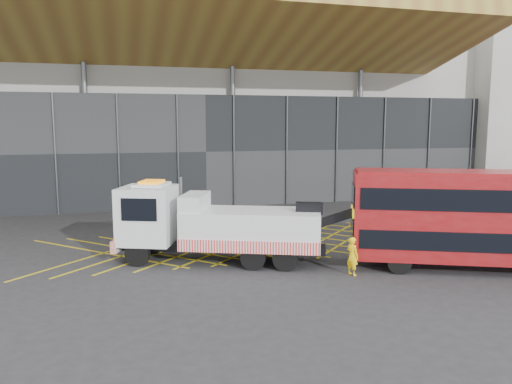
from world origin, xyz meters
name	(u,v)px	position (x,y,z in m)	size (l,w,h in m)	color
ground_plane	(205,246)	(0.00, 0.00, 0.00)	(120.00, 120.00, 0.00)	#29292B
road_markings	(312,239)	(5.60, 0.00, 0.01)	(27.96, 7.16, 0.01)	gold
construction_building	(190,87)	(1.92, 18.40, 8.98)	(55.00, 23.97, 18.00)	gray
recovery_truck	(212,224)	(-0.16, -2.77, 1.67)	(10.12, 5.54, 3.61)	black
bus_towed	(478,216)	(10.14, -6.84, 2.28)	(10.15, 6.16, 4.10)	maroon
worker	(352,256)	(4.90, -6.15, 0.78)	(0.57, 0.37, 1.55)	yellow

